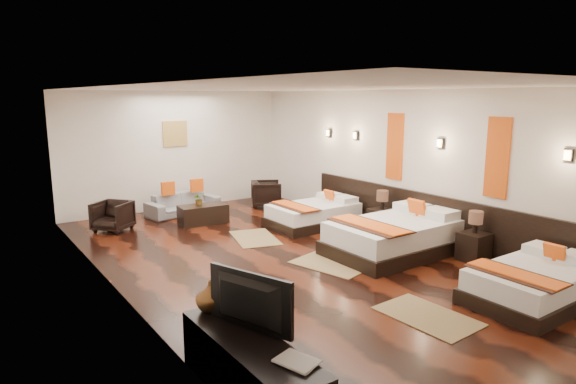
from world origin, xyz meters
TOP-DOWN VIEW (x-y plane):
  - floor at (0.00, 0.00)m, footprint 5.50×9.50m
  - ceiling at (0.00, 0.00)m, footprint 5.50×9.50m
  - back_wall at (0.00, 4.75)m, footprint 5.50×0.01m
  - left_wall at (-2.75, 0.00)m, footprint 0.01×9.50m
  - right_wall at (2.75, 0.00)m, footprint 0.01×9.50m
  - headboard_panel at (2.71, -0.80)m, footprint 0.08×6.60m
  - bed_near at (1.69, -3.24)m, footprint 1.87×1.17m
  - bed_mid at (1.70, -0.76)m, footprint 2.32×1.46m
  - bed_far at (1.69, 1.51)m, footprint 1.86×1.17m
  - nightstand_a at (2.44, -1.78)m, footprint 0.42×0.42m
  - nightstand_b at (2.44, 0.31)m, footprint 0.43×0.43m
  - jute_mat_near at (0.13, -2.75)m, footprint 0.80×1.23m
  - jute_mat_mid at (0.38, -0.60)m, footprint 1.02×1.35m
  - jute_mat_far at (0.16, 1.40)m, footprint 1.05×1.36m
  - tv_console at (-2.50, -2.93)m, footprint 0.50×1.80m
  - tv at (-2.45, -2.74)m, footprint 0.44×0.93m
  - book at (-2.50, -3.51)m, footprint 0.34×0.39m
  - figurine at (-2.50, -2.17)m, footprint 0.32×0.32m
  - sofa at (-0.15, 4.05)m, footprint 1.76×0.91m
  - armchair_left at (-1.90, 3.49)m, footprint 0.92×0.92m
  - armchair_right at (1.83, 3.60)m, footprint 0.94×0.93m
  - coffee_table at (-0.15, 3.00)m, footprint 1.04×0.58m
  - table_plant at (-0.21, 3.05)m, footprint 0.25×0.21m
  - orange_panel_a at (2.73, -1.90)m, footprint 0.04×0.40m
  - orange_panel_b at (2.73, 0.30)m, footprint 0.04×0.40m
  - sconce_near at (2.70, -3.00)m, footprint 0.07×0.12m
  - sconce_mid at (2.70, -0.80)m, footprint 0.07×0.12m
  - sconce_far at (2.70, 1.40)m, footprint 0.07×0.12m
  - sconce_lounge at (2.70, 2.30)m, footprint 0.07×0.12m
  - gold_artwork at (0.00, 4.73)m, footprint 0.60×0.04m

SIDE VIEW (x-z plane):
  - floor at x=0.00m, z-range -0.01..0.01m
  - jute_mat_near at x=0.13m, z-range 0.00..0.01m
  - jute_mat_mid at x=0.38m, z-range 0.00..0.01m
  - jute_mat_far at x=0.16m, z-range 0.00..0.01m
  - coffee_table at x=-0.15m, z-range 0.00..0.40m
  - bed_far at x=1.69m, z-range -0.11..0.60m
  - bed_near at x=1.69m, z-range -0.11..0.60m
  - sofa at x=-0.15m, z-range 0.00..0.49m
  - tv_console at x=-2.50m, z-range 0.00..0.55m
  - nightstand_a at x=2.44m, z-range -0.12..0.71m
  - nightstand_b at x=2.44m, z-range -0.13..0.72m
  - armchair_left at x=-1.90m, z-range 0.00..0.60m
  - bed_mid at x=1.70m, z-range -0.14..0.75m
  - armchair_right at x=1.83m, z-range 0.00..0.64m
  - headboard_panel at x=2.71m, z-range 0.00..0.90m
  - table_plant at x=-0.21m, z-range 0.40..0.67m
  - book at x=-2.50m, z-range 0.55..0.58m
  - figurine at x=-2.50m, z-range 0.55..0.87m
  - tv at x=-2.45m, z-range 0.55..1.09m
  - back_wall at x=0.00m, z-range 0.00..2.80m
  - left_wall at x=-2.75m, z-range 0.00..2.80m
  - right_wall at x=2.75m, z-range 0.00..2.80m
  - orange_panel_a at x=2.73m, z-range 1.05..2.35m
  - orange_panel_b at x=2.73m, z-range 1.05..2.35m
  - gold_artwork at x=0.00m, z-range 1.50..2.10m
  - sconce_near at x=2.70m, z-range 1.76..1.94m
  - sconce_mid at x=2.70m, z-range 1.76..1.94m
  - sconce_far at x=2.70m, z-range 1.76..1.94m
  - sconce_lounge at x=2.70m, z-range 1.76..1.94m
  - ceiling at x=0.00m, z-range 2.79..2.80m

